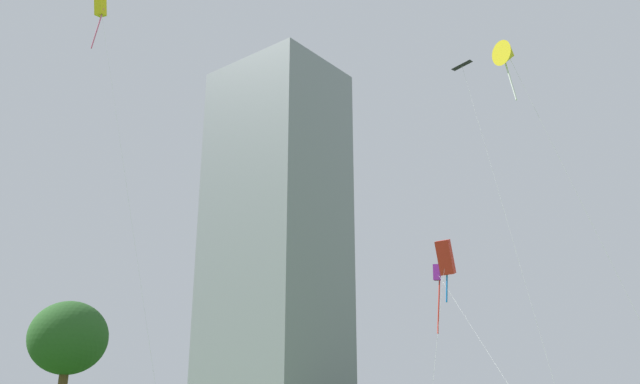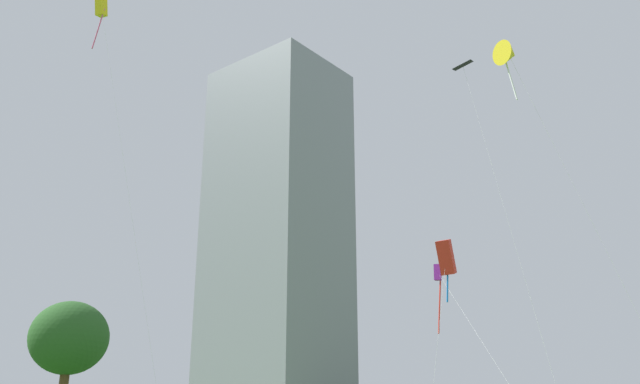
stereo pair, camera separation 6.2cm
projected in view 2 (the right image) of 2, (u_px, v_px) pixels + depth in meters
The scene contains 7 objects.
kite_flying_0 at pixel (509, 54), 41.26m from camera, with size 8.17×2.02×23.97m.
kite_flying_2 at pixel (463, 67), 51.29m from camera, with size 6.35×6.28×28.03m.
kite_flying_3 at pixel (446, 258), 40.26m from camera, with size 1.44×3.82×11.87m.
kite_flying_4 at pixel (438, 278), 45.72m from camera, with size 7.32×8.96×11.56m.
kite_flying_5 at pixel (101, 8), 51.86m from camera, with size 9.64×1.03×33.19m.
park_tree_1 at pixel (69, 338), 40.70m from camera, with size 4.82×4.82×8.33m.
distant_highrise_0 at pixel (277, 234), 128.85m from camera, with size 23.53×20.28×69.88m, color gray.
Camera 2 is at (10.69, -11.57, 1.68)m, focal length 36.79 mm.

